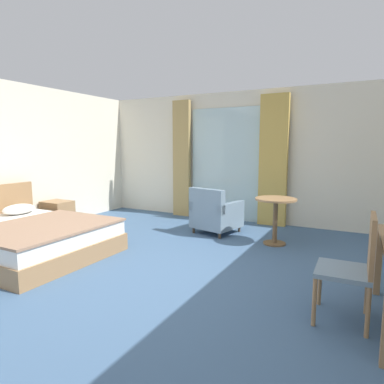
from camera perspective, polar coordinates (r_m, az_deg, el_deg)
The scene contains 10 objects.
ground at distance 4.15m, azimuth -7.49°, elevation -14.24°, with size 6.80×7.16×0.10m, color #426084.
wall_back at distance 6.83m, azimuth 8.64°, elevation 5.93°, with size 6.40×0.12×2.58m, color silver.
balcony_glass_door at distance 6.87m, azimuth 5.86°, elevation 4.70°, with size 1.53×0.02×2.27m, color silver.
curtain_panel_left at distance 7.21m, azimuth -1.76°, elevation 5.63°, with size 0.39×0.10×2.46m, color tan.
curtain_panel_right at distance 6.47m, azimuth 13.69°, elevation 5.16°, with size 0.53×0.10×2.46m, color tan.
bed at distance 5.25m, azimuth -26.71°, elevation -6.90°, with size 2.17×1.77×0.90m.
nightstand at distance 6.68m, azimuth -21.94°, elevation -3.57°, with size 0.49×0.42×0.50m.
desk_chair at distance 3.19m, azimuth 26.05°, elevation -10.84°, with size 0.45×0.48×0.95m.
armchair_by_window at distance 5.83m, azimuth 3.95°, elevation -3.79°, with size 0.83×0.84×0.80m.
round_cafe_table at distance 5.27m, azimuth 14.06°, elevation -3.10°, with size 0.62×0.62×0.72m.
Camera 1 is at (2.24, -3.13, 1.50)m, focal length 31.27 mm.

